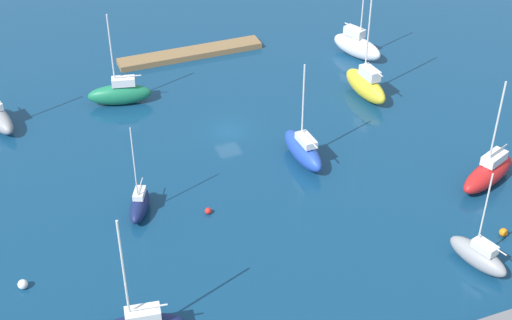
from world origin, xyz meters
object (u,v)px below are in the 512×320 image
mooring_buoy_white (23,284)px  mooring_buoy_red (208,211)px  mooring_buoy_orange (503,232)px  sailboat_green_lone_north (120,93)px  sailboat_gray_by_breakwater (478,255)px  sailboat_red_near_pier (488,173)px  sailboat_white_inner_mooring (357,46)px  sailboat_navy_lone_south (140,204)px  sailboat_yellow_far_south (366,85)px  sailboat_blue_east_end (303,150)px  pier_dock (190,53)px

mooring_buoy_white → mooring_buoy_red: mooring_buoy_white is taller
mooring_buoy_orange → mooring_buoy_red: bearing=-28.1°
sailboat_green_lone_north → sailboat_gray_by_breakwater: bearing=133.2°
sailboat_red_near_pier → mooring_buoy_orange: 7.74m
sailboat_red_near_pier → mooring_buoy_red: size_ratio=18.59×
sailboat_gray_by_breakwater → mooring_buoy_orange: bearing=-78.2°
sailboat_white_inner_mooring → mooring_buoy_red: size_ratio=17.70×
sailboat_navy_lone_south → sailboat_red_near_pier: (-32.07, 7.79, 0.36)m
sailboat_navy_lone_south → sailboat_yellow_far_south: bearing=135.9°
sailboat_white_inner_mooring → mooring_buoy_white: 51.47m
sailboat_gray_by_breakwater → mooring_buoy_orange: 5.02m
sailboat_green_lone_north → sailboat_white_inner_mooring: size_ratio=1.01×
sailboat_navy_lone_south → mooring_buoy_orange: size_ratio=12.31×
mooring_buoy_red → sailboat_blue_east_end: bearing=-158.5°
pier_dock → sailboat_red_near_pier: bearing=117.1°
sailboat_gray_by_breakwater → mooring_buoy_white: (35.61, -11.05, -0.70)m
mooring_buoy_orange → mooring_buoy_white: bearing=-12.3°
sailboat_navy_lone_south → sailboat_green_lone_north: sailboat_green_lone_north is taller
sailboat_blue_east_end → sailboat_white_inner_mooring: (-15.67, -18.44, 0.16)m
sailboat_green_lone_north → sailboat_red_near_pier: size_ratio=0.96×
sailboat_yellow_far_south → mooring_buoy_orange: sailboat_yellow_far_south is taller
pier_dock → mooring_buoy_red: pier_dock is taller
sailboat_green_lone_north → mooring_buoy_white: size_ratio=13.29×
sailboat_green_lone_north → mooring_buoy_white: sailboat_green_lone_north is taller
sailboat_red_near_pier → sailboat_gray_by_breakwater: sailboat_red_near_pier is taller
sailboat_green_lone_north → mooring_buoy_orange: bearing=139.8°
sailboat_blue_east_end → sailboat_green_lone_north: size_ratio=0.98×
sailboat_gray_by_breakwater → mooring_buoy_red: bearing=35.9°
sailboat_red_near_pier → mooring_buoy_orange: sailboat_red_near_pier is taller
sailboat_navy_lone_south → mooring_buoy_red: 6.23m
mooring_buoy_orange → sailboat_green_lone_north: bearing=-53.1°
sailboat_red_near_pier → sailboat_gray_by_breakwater: bearing=27.7°
sailboat_yellow_far_south → sailboat_green_lone_north: 27.71m
sailboat_navy_lone_south → sailboat_gray_by_breakwater: sailboat_navy_lone_south is taller
sailboat_white_inner_mooring → mooring_buoy_white: sailboat_white_inner_mooring is taller
sailboat_blue_east_end → sailboat_gray_by_breakwater: (-7.23, 19.21, -0.25)m
pier_dock → sailboat_red_near_pier: sailboat_red_near_pier is taller
pier_dock → mooring_buoy_white: 42.33m
sailboat_blue_east_end → mooring_buoy_orange: sailboat_blue_east_end is taller
pier_dock → sailboat_gray_by_breakwater: bearing=103.4°
pier_dock → sailboat_white_inner_mooring: 20.80m
sailboat_white_inner_mooring → sailboat_gray_by_breakwater: size_ratio=1.16×
sailboat_navy_lone_south → sailboat_white_inner_mooring: size_ratio=0.87×
sailboat_blue_east_end → mooring_buoy_white: bearing=103.6°
sailboat_yellow_far_south → mooring_buoy_red: sailboat_yellow_far_south is taller
sailboat_green_lone_north → pier_dock: bearing=-129.3°
sailboat_blue_east_end → sailboat_green_lone_north: (14.42, -17.75, -0.01)m
mooring_buoy_orange → mooring_buoy_red: mooring_buoy_orange is taller
pier_dock → mooring_buoy_red: size_ratio=30.05×
sailboat_navy_lone_south → sailboat_yellow_far_south: size_ratio=0.67×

